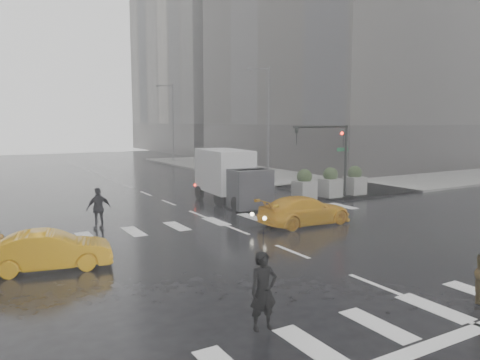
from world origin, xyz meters
TOP-DOWN VIEW (x-y plane):
  - ground at (0.00, 0.00)m, footprint 120.00×120.00m
  - sidewalk_ne at (19.50, 17.50)m, footprint 35.00×35.00m
  - building_ne_far at (29.00, 56.00)m, footprint 26.05×26.05m
  - road_markings at (0.00, 0.00)m, footprint 18.00×48.00m
  - traffic_signal_pole at (9.01, 8.01)m, footprint 4.45×0.42m
  - street_lamp_near at (10.87, 18.00)m, footprint 2.15×0.22m
  - street_lamp_far at (10.87, 38.00)m, footprint 2.15×0.22m
  - planter_west at (7.00, 8.20)m, footprint 1.10×1.10m
  - planter_mid at (9.00, 8.20)m, footprint 1.10×1.10m
  - planter_east at (11.00, 8.20)m, footprint 1.10×1.10m
  - pedestrian_black at (-4.42, -4.82)m, footprint 1.09×1.10m
  - pedestrian_far_a at (-5.16, 7.20)m, footprint 1.15×0.78m
  - pedestrian_far_b at (4.40, 8.29)m, footprint 1.30×1.25m
  - taxi_mid at (-7.91, 2.25)m, footprint 3.98×2.02m
  - taxi_rear at (3.21, 3.34)m, footprint 4.03×1.89m
  - box_truck at (3.00, 9.89)m, footprint 2.17×5.78m

SIDE VIEW (x-z plane):
  - ground at x=0.00m, z-range 0.00..0.00m
  - road_markings at x=0.00m, z-range 0.00..0.01m
  - sidewalk_ne at x=19.50m, z-range 0.00..0.15m
  - taxi_mid at x=-7.91m, z-range 0.00..1.25m
  - taxi_rear at x=3.21m, z-range 0.00..1.32m
  - pedestrian_far_b at x=4.40m, z-range 0.00..1.80m
  - pedestrian_far_a at x=-5.16m, z-range 0.00..1.85m
  - planter_west at x=7.00m, z-range 0.08..1.88m
  - planter_mid at x=9.00m, z-range 0.08..1.88m
  - planter_east at x=11.00m, z-range 0.08..1.88m
  - pedestrian_black at x=-4.42m, z-range 0.36..2.79m
  - box_truck at x=3.00m, z-range 0.10..3.17m
  - traffic_signal_pole at x=9.01m, z-range 0.97..5.47m
  - street_lamp_near at x=10.87m, z-range 0.45..9.45m
  - street_lamp_far at x=10.87m, z-range 0.45..9.45m
  - building_ne_far at x=29.00m, z-range -1.73..34.27m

